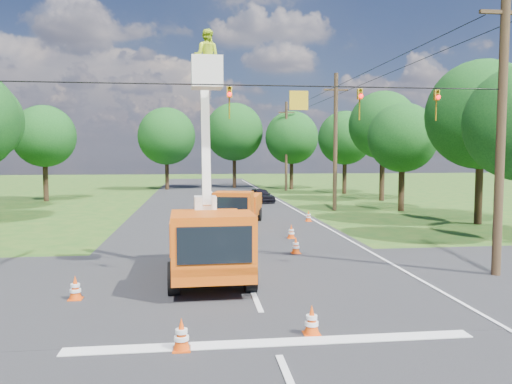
{
  "coord_description": "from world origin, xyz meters",
  "views": [
    {
      "loc": [
        -1.65,
        -13.67,
        4.16
      ],
      "look_at": [
        0.79,
        6.56,
        2.6
      ],
      "focal_mm": 35.0,
      "sensor_mm": 36.0,
      "label": 1
    }
  ],
  "objects": [
    {
      "name": "bucket_truck",
      "position": [
        -1.25,
        2.87,
        1.75
      ],
      "size": [
        2.76,
        6.59,
        8.3
      ],
      "rotation": [
        0.0,
        0.0,
        0.03
      ],
      "color": "#C1520D",
      "rests_on": "ground"
    },
    {
      "name": "traffic_cone_4",
      "position": [
        -5.09,
        0.73,
        0.36
      ],
      "size": [
        0.38,
        0.38,
        0.71
      ],
      "color": "#DB450B",
      "rests_on": "ground"
    },
    {
      "name": "pole_right_mid",
      "position": [
        8.5,
        22.0,
        5.11
      ],
      "size": [
        1.8,
        0.3,
        10.0
      ],
      "color": "#4C3823",
      "rests_on": "ground"
    },
    {
      "name": "tree_right_d",
      "position": [
        14.8,
        29.0,
        6.68
      ],
      "size": [
        6.0,
        6.0,
        9.7
      ],
      "color": "#382616",
      "rests_on": "ground"
    },
    {
      "name": "tree_left_f",
      "position": [
        -14.8,
        32.0,
        5.69
      ],
      "size": [
        5.4,
        5.4,
        8.4
      ],
      "color": "#382616",
      "rests_on": "ground"
    },
    {
      "name": "stop_bar",
      "position": [
        0.0,
        -3.2,
        0.0
      ],
      "size": [
        9.0,
        0.45,
        0.02
      ],
      "primitive_type": "cube",
      "color": "silver",
      "rests_on": "ground"
    },
    {
      "name": "edge_line",
      "position": [
        5.6,
        20.0,
        0.0
      ],
      "size": [
        0.12,
        90.0,
        0.02
      ],
      "primitive_type": "cube",
      "color": "silver",
      "rests_on": "ground"
    },
    {
      "name": "road_main",
      "position": [
        0.0,
        20.0,
        0.0
      ],
      "size": [
        12.0,
        100.0,
        0.06
      ],
      "primitive_type": "cube",
      "color": "black",
      "rests_on": "ground"
    },
    {
      "name": "ground",
      "position": [
        0.0,
        20.0,
        0.0
      ],
      "size": [
        140.0,
        140.0,
        0.0
      ],
      "primitive_type": "plane",
      "color": "#215018",
      "rests_on": "ground"
    },
    {
      "name": "pole_right_far",
      "position": [
        8.5,
        42.0,
        5.11
      ],
      "size": [
        1.8,
        0.3,
        10.0
      ],
      "color": "#4C3823",
      "rests_on": "ground"
    },
    {
      "name": "traffic_cone_7",
      "position": [
        5.17,
        16.08,
        0.36
      ],
      "size": [
        0.38,
        0.38,
        0.71
      ],
      "color": "#DB450B",
      "rests_on": "ground"
    },
    {
      "name": "distant_car",
      "position": [
        3.81,
        28.42,
        0.62
      ],
      "size": [
        2.42,
        3.9,
        1.24
      ],
      "primitive_type": "imported",
      "rotation": [
        0.0,
        0.0,
        0.28
      ],
      "color": "black",
      "rests_on": "ground"
    },
    {
      "name": "tree_right_e",
      "position": [
        13.8,
        37.0,
        5.81
      ],
      "size": [
        5.6,
        5.6,
        8.63
      ],
      "color": "#382616",
      "rests_on": "ground"
    },
    {
      "name": "traffic_cone_0",
      "position": [
        -1.99,
        -3.33,
        0.36
      ],
      "size": [
        0.38,
        0.38,
        0.71
      ],
      "color": "#DB450B",
      "rests_on": "ground"
    },
    {
      "name": "ground_worker",
      "position": [
        -1.9,
        3.28,
        0.82
      ],
      "size": [
        0.67,
        0.52,
        1.64
      ],
      "primitive_type": "imported",
      "rotation": [
        0.0,
        0.0,
        0.22
      ],
      "color": "orange",
      "rests_on": "ground"
    },
    {
      "name": "road_cross",
      "position": [
        0.0,
        2.0,
        0.0
      ],
      "size": [
        56.0,
        10.0,
        0.07
      ],
      "primitive_type": "cube",
      "color": "black",
      "rests_on": "ground"
    },
    {
      "name": "tree_right_b",
      "position": [
        15.0,
        14.0,
        6.43
      ],
      "size": [
        6.4,
        6.4,
        9.65
      ],
      "color": "#382616",
      "rests_on": "ground"
    },
    {
      "name": "traffic_cone_3",
      "position": [
        2.96,
        10.13,
        0.36
      ],
      "size": [
        0.38,
        0.38,
        0.71
      ],
      "color": "#DB450B",
      "rests_on": "ground"
    },
    {
      "name": "tree_far_a",
      "position": [
        -5.0,
        45.0,
        6.19
      ],
      "size": [
        6.6,
        6.6,
        9.5
      ],
      "color": "#382616",
      "rests_on": "ground"
    },
    {
      "name": "signal_span",
      "position": [
        2.23,
        1.99,
        5.88
      ],
      "size": [
        18.0,
        0.29,
        1.07
      ],
      "color": "black",
      "rests_on": "ground"
    },
    {
      "name": "traffic_cone_2",
      "position": [
        2.44,
        6.46,
        0.36
      ],
      "size": [
        0.38,
        0.38,
        0.71
      ],
      "color": "#DB450B",
      "rests_on": "ground"
    },
    {
      "name": "traffic_cone_1",
      "position": [
        0.94,
        -2.77,
        0.36
      ],
      "size": [
        0.38,
        0.38,
        0.71
      ],
      "color": "#DB450B",
      "rests_on": "ground"
    },
    {
      "name": "tree_right_c",
      "position": [
        13.2,
        21.0,
        5.31
      ],
      "size": [
        5.0,
        5.0,
        7.83
      ],
      "color": "#382616",
      "rests_on": "ground"
    },
    {
      "name": "pole_right_near",
      "position": [
        8.5,
        2.0,
        5.11
      ],
      "size": [
        1.8,
        0.3,
        10.0
      ],
      "color": "#4C3823",
      "rests_on": "ground"
    },
    {
      "name": "tree_far_c",
      "position": [
        9.5,
        44.0,
        6.06
      ],
      "size": [
        6.2,
        6.2,
        9.18
      ],
      "color": "#382616",
      "rests_on": "ground"
    },
    {
      "name": "second_truck",
      "position": [
        0.77,
        15.0,
        1.09
      ],
      "size": [
        3.3,
        5.92,
        2.1
      ],
      "rotation": [
        0.0,
        0.0,
        -0.23
      ],
      "color": "#C1520D",
      "rests_on": "ground"
    },
    {
      "name": "tree_far_b",
      "position": [
        3.0,
        47.0,
        6.81
      ],
      "size": [
        7.0,
        7.0,
        10.32
      ],
      "color": "#382616",
      "rests_on": "ground"
    }
  ]
}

